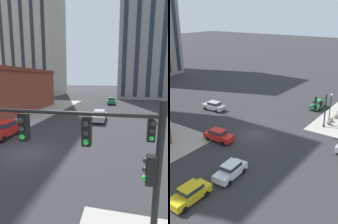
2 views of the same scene
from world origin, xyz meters
TOP-DOWN VIEW (x-y plane):
  - ground_plane at (0.00, 0.00)m, footprint 320.00×320.00m
  - traffic_signal_main at (7.58, -7.06)m, footprint 5.67×2.09m
  - car_main_southbound_far at (4.30, 12.44)m, footprint 2.00×4.46m
  - car_cross_eastbound at (4.76, 30.73)m, footprint 2.16×4.53m
  - car_cross_westbound at (-4.57, 3.27)m, footprint 2.02×4.46m
  - residential_tower_skyline_right at (14.40, 50.46)m, footprint 17.92×17.01m

SIDE VIEW (x-z plane):
  - ground_plane at x=0.00m, z-range 0.00..0.00m
  - car_main_southbound_far at x=4.30m, z-range 0.08..1.76m
  - car_cross_eastbound at x=4.76m, z-range 0.08..1.76m
  - car_cross_westbound at x=-4.57m, z-range 0.08..1.76m
  - traffic_signal_main at x=7.58m, z-range 0.82..6.32m
  - residential_tower_skyline_right at x=14.40m, z-range 0.02..47.76m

